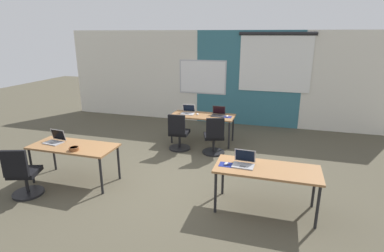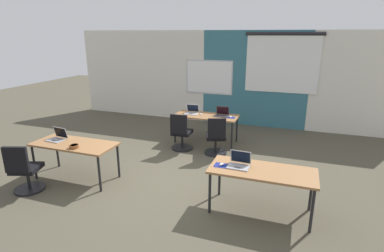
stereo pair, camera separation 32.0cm
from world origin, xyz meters
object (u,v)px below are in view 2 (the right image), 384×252
laptop_near_left_end (57,137)px  laptop_near_right_inner (239,163)px  mouse_near_right_inner (221,164)px  desk_far_center (206,117)px  desk_near_right (262,173)px  mouse_far_right (231,117)px  chair_far_right (216,139)px  chair_near_left_end (25,172)px  mouse_far_left (201,114)px  chair_far_left (181,135)px  laptop_far_left (192,112)px  desk_near_left (75,146)px  laptop_far_right (222,114)px  snack_bowl (74,146)px

laptop_near_left_end → laptop_near_right_inner: size_ratio=1.04×
mouse_near_right_inner → desk_far_center: bearing=111.4°
mouse_near_right_inner → desk_near_right: bearing=4.9°
desk_near_right → laptop_near_left_end: size_ratio=4.45×
laptop_near_left_end → mouse_far_right: laptop_near_left_end is taller
laptop_near_right_inner → mouse_near_right_inner: laptop_near_right_inner is taller
desk_near_right → mouse_near_right_inner: size_ratio=14.16×
chair_far_right → chair_near_left_end: bearing=27.6°
mouse_far_left → chair_far_left: 0.84m
desk_far_center → laptop_far_left: laptop_far_left is taller
laptop_near_left_end → chair_near_left_end: 0.89m
laptop_near_left_end → chair_near_left_end: (-0.05, -0.80, -0.39)m
chair_near_left_end → laptop_near_right_inner: laptop_near_right_inner is taller
laptop_near_left_end → chair_far_left: size_ratio=0.39×
mouse_near_right_inner → mouse_far_left: bearing=113.8°
desk_near_left → chair_far_right: size_ratio=1.74×
desk_near_right → desk_near_left: bearing=180.0°
desk_near_right → chair_far_left: chair_far_left is taller
desk_far_center → chair_far_right: bearing=-57.9°
desk_near_left → chair_near_left_end: chair_near_left_end is taller
mouse_far_right → mouse_far_left: size_ratio=0.92×
laptop_far_right → laptop_far_left: (-0.79, -0.01, -0.00)m
laptop_far_left → snack_bowl: 3.26m
mouse_near_right_inner → mouse_far_left: (-1.26, 2.85, -0.00)m
desk_near_left → mouse_far_right: (2.38, 2.79, 0.08)m
laptop_near_left_end → mouse_near_right_inner: (3.30, -0.10, -0.03)m
chair_near_left_end → mouse_far_right: 4.56m
mouse_far_left → laptop_far_left: bearing=170.0°
desk_near_right → laptop_far_right: laptop_far_right is taller
mouse_far_right → desk_far_center: bearing=178.7°
laptop_near_right_inner → snack_bowl: (-2.97, -0.22, -0.01)m
desk_near_right → laptop_far_left: size_ratio=4.61×
mouse_near_right_inner → laptop_near_left_end: bearing=178.2°
chair_near_left_end → laptop_far_right: bearing=-144.5°
desk_near_left → chair_far_left: bearing=57.1°
desk_far_center → snack_bowl: bearing=-117.7°
mouse_far_right → mouse_near_right_inner: bearing=-80.2°
chair_near_left_end → snack_bowl: (0.65, 0.54, 0.38)m
mouse_near_right_inner → snack_bowl: snack_bowl is taller
laptop_near_right_inner → laptop_far_left: (-1.79, 2.83, -0.00)m
desk_near_left → laptop_near_left_end: laptop_near_left_end is taller
desk_far_center → chair_far_left: chair_far_left is taller
desk_far_center → laptop_far_right: (0.39, 0.06, 0.11)m
chair_far_right → mouse_near_right_inner: size_ratio=8.14×
laptop_far_left → laptop_near_right_inner: bearing=-60.9°
snack_bowl → desk_near_right: bearing=3.5°
desk_far_center → mouse_far_right: mouse_far_right is taller
laptop_far_right → desk_near_left: bearing=-127.7°
mouse_far_right → chair_far_left: chair_far_left is taller
desk_near_left → desk_near_right: (3.50, 0.00, 0.00)m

